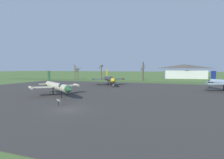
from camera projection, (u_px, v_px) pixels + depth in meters
name	position (u px, v px, depth m)	size (l,w,h in m)	color
ground_plane	(68.00, 110.00, 23.89)	(600.00, 600.00, 0.00)	#4C6B33
asphalt_apron	(111.00, 93.00, 40.53)	(84.77, 58.95, 0.05)	#383533
grass_verge_strip	(140.00, 82.00, 73.93)	(144.77, 12.00, 0.06)	#425D2C
jet_fighter_front_right	(110.00, 79.00, 57.18)	(11.41, 14.69, 5.52)	#33383D
info_placard_front_right	(113.00, 86.00, 49.79)	(0.50, 0.34, 1.07)	black
jet_fighter_rear_center	(57.00, 86.00, 35.51)	(13.15, 10.53, 5.10)	#B7B293
info_placard_rear_center	(59.00, 102.00, 26.23)	(0.55, 0.34, 1.08)	black
bare_tree_far_left	(75.00, 72.00, 89.74)	(2.54, 2.29, 7.88)	brown
bare_tree_left_of_center	(78.00, 73.00, 91.86)	(2.35, 2.60, 6.87)	brown
bare_tree_center	(101.00, 71.00, 90.36)	(2.75, 2.58, 7.58)	brown
bare_tree_right_of_center	(143.00, 71.00, 81.84)	(2.34, 2.32, 8.63)	#42382D
visitor_building	(185.00, 72.00, 99.27)	(23.94, 12.78, 7.95)	beige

